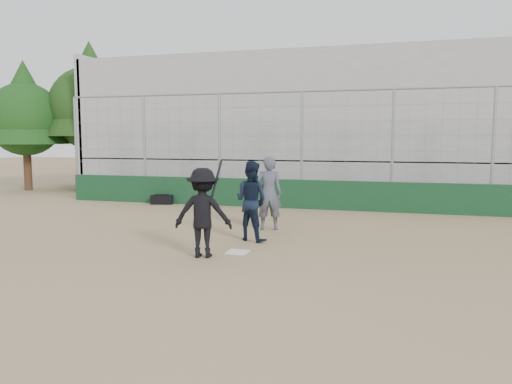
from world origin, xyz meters
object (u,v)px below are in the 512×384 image
(equipment_bag, at_px, (162,200))
(batter_at_plate, at_px, (203,213))
(umpire, at_px, (269,197))
(catcher_crouched, at_px, (251,214))

(equipment_bag, bearing_deg, batter_at_plate, -57.47)
(batter_at_plate, distance_m, umpire, 3.37)
(catcher_crouched, height_order, umpire, umpire)
(batter_at_plate, distance_m, catcher_crouched, 1.90)
(umpire, bearing_deg, batter_at_plate, 63.19)
(batter_at_plate, xyz_separation_m, equipment_bag, (-4.59, 7.20, -0.74))
(batter_at_plate, bearing_deg, equipment_bag, 122.53)
(batter_at_plate, relative_size, equipment_bag, 2.32)
(umpire, distance_m, equipment_bag, 6.43)
(catcher_crouched, bearing_deg, umpire, 88.95)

